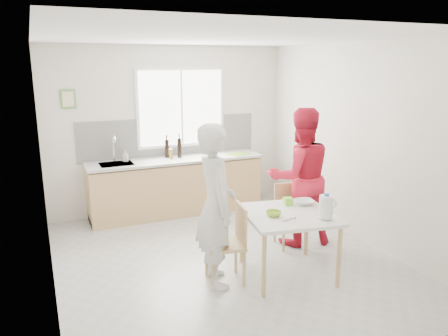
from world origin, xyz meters
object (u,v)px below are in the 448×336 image
(dining_table, at_px, (288,219))
(chair_left, at_px, (231,240))
(wine_bottle_a, at_px, (179,148))
(person_white, at_px, (216,206))
(person_red, at_px, (300,177))
(chair_far, at_px, (290,212))
(bowl_green, at_px, (274,214))
(milk_jug, at_px, (326,206))
(bowl_white, at_px, (304,202))
(wine_bottle_b, at_px, (167,148))

(dining_table, bearing_deg, chair_left, 169.96)
(dining_table, relative_size, wine_bottle_a, 3.55)
(person_white, bearing_deg, person_red, -57.94)
(dining_table, relative_size, chair_left, 1.27)
(chair_far, bearing_deg, bowl_green, -122.50)
(chair_left, bearing_deg, milk_jug, 74.49)
(person_white, height_order, milk_jug, person_white)
(person_red, relative_size, bowl_green, 10.77)
(person_white, xyz_separation_m, milk_jug, (1.11, -0.48, -0.01))
(bowl_green, bearing_deg, dining_table, 4.00)
(dining_table, xyz_separation_m, person_white, (-0.84, 0.15, 0.23))
(chair_far, height_order, person_red, person_red)
(chair_far, xyz_separation_m, bowl_green, (-0.69, -0.75, 0.32))
(dining_table, xyz_separation_m, wine_bottle_a, (-0.45, 2.62, 0.40))
(chair_far, distance_m, bowl_white, 0.65)
(chair_far, distance_m, bowl_green, 1.07)
(person_white, bearing_deg, chair_far, -55.90)
(person_white, bearing_deg, bowl_white, -77.75)
(bowl_white, bearing_deg, dining_table, -150.23)
(bowl_green, bearing_deg, person_red, 42.18)
(milk_jug, bearing_deg, chair_far, 88.64)
(chair_left, height_order, wine_bottle_a, wine_bottle_a)
(chair_left, height_order, chair_far, chair_left)
(chair_left, bearing_deg, bowl_white, 104.28)
(bowl_white, bearing_deg, person_white, -177.79)
(bowl_white, distance_m, wine_bottle_a, 2.57)
(bowl_white, distance_m, wine_bottle_b, 2.71)
(dining_table, height_order, milk_jug, milk_jug)
(bowl_green, bearing_deg, chair_left, 164.04)
(person_red, height_order, wine_bottle_b, person_red)
(person_red, distance_m, bowl_green, 1.14)
(bowl_green, height_order, wine_bottle_a, wine_bottle_a)
(dining_table, distance_m, chair_left, 0.71)
(chair_left, bearing_deg, wine_bottle_b, -170.75)
(bowl_green, distance_m, bowl_white, 0.58)
(person_red, bearing_deg, person_white, 32.06)
(dining_table, xyz_separation_m, milk_jug, (0.27, -0.33, 0.22))
(wine_bottle_b, bearing_deg, dining_table, -76.78)
(chair_far, xyz_separation_m, milk_jug, (-0.22, -1.07, 0.44))
(dining_table, height_order, wine_bottle_a, wine_bottle_a)
(chair_left, xyz_separation_m, bowl_white, (1.01, 0.07, 0.29))
(dining_table, bearing_deg, milk_jug, -50.79)
(milk_jug, relative_size, wine_bottle_b, 0.91)
(person_white, bearing_deg, wine_bottle_a, 1.13)
(wine_bottle_a, bearing_deg, person_white, -98.90)
(person_white, relative_size, person_red, 0.98)
(bowl_white, bearing_deg, chair_far, 74.89)
(chair_left, relative_size, wine_bottle_a, 2.80)
(bowl_green, distance_m, milk_jug, 0.58)
(dining_table, bearing_deg, wine_bottle_a, 99.74)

